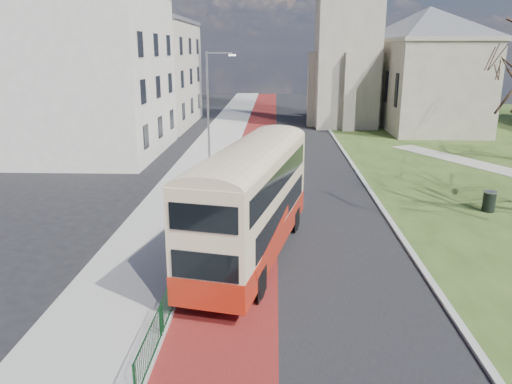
{
  "coord_description": "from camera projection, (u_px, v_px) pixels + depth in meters",
  "views": [
    {
      "loc": [
        0.33,
        -18.04,
        8.24
      ],
      "look_at": [
        -0.5,
        3.76,
        2.0
      ],
      "focal_mm": 35.0,
      "sensor_mm": 36.0,
      "label": 1
    }
  ],
  "objects": [
    {
      "name": "ground",
      "position": [
        265.0,
        267.0,
        19.61
      ],
      "size": [
        160.0,
        160.0,
        0.0
      ],
      "primitive_type": "plane",
      "color": "black",
      "rests_on": "ground"
    },
    {
      "name": "bus_lane",
      "position": [
        255.0,
        159.0,
        38.87
      ],
      "size": [
        3.4,
        120.0,
        0.01
      ],
      "primitive_type": "cube",
      "color": "#591414",
      "rests_on": "ground"
    },
    {
      "name": "pedestrian_railing",
      "position": [
        204.0,
        220.0,
        23.41
      ],
      "size": [
        0.07,
        24.0,
        1.12
      ],
      "color": "#0D3A1C",
      "rests_on": "ground"
    },
    {
      "name": "streetlamp",
      "position": [
        210.0,
        102.0,
        35.8
      ],
      "size": [
        2.13,
        0.18,
        8.0
      ],
      "color": "gray",
      "rests_on": "pavement_west"
    },
    {
      "name": "bus",
      "position": [
        251.0,
        197.0,
        19.8
      ],
      "size": [
        4.76,
        11.12,
        4.53
      ],
      "rotation": [
        0.0,
        0.0,
        -0.21
      ],
      "color": "#A9200F",
      "rests_on": "ground"
    },
    {
      "name": "road_carriageway",
      "position": [
        290.0,
        160.0,
        38.77
      ],
      "size": [
        9.0,
        120.0,
        0.01
      ],
      "primitive_type": "cube",
      "color": "black",
      "rests_on": "ground"
    },
    {
      "name": "pavement_west",
      "position": [
        206.0,
        158.0,
        38.99
      ],
      "size": [
        4.0,
        120.0,
        0.12
      ],
      "primitive_type": "cube",
      "color": "gray",
      "rests_on": "ground"
    },
    {
      "name": "litter_bin",
      "position": [
        489.0,
        201.0,
        26.09
      ],
      "size": [
        0.86,
        0.86,
        1.1
      ],
      "rotation": [
        0.0,
        0.0,
        -0.29
      ],
      "color": "black",
      "rests_on": "grass_green"
    },
    {
      "name": "kerb_east",
      "position": [
        345.0,
        154.0,
        40.51
      ],
      "size": [
        0.25,
        80.0,
        0.13
      ],
      "primitive_type": "cube",
      "color": "#999993",
      "rests_on": "ground"
    },
    {
      "name": "street_block_far",
      "position": [
        146.0,
        73.0,
        55.05
      ],
      "size": [
        10.3,
        16.3,
        11.5
      ],
      "color": "beige",
      "rests_on": "ground"
    },
    {
      "name": "gothic_church",
      "position": [
        393.0,
        1.0,
        52.05
      ],
      "size": [
        16.38,
        18.0,
        40.0
      ],
      "color": "gray",
      "rests_on": "ground"
    },
    {
      "name": "street_block_near",
      "position": [
        95.0,
        72.0,
        39.47
      ],
      "size": [
        10.3,
        14.3,
        13.0
      ],
      "color": "beige",
      "rests_on": "ground"
    },
    {
      "name": "kerb_west",
      "position": [
        232.0,
        158.0,
        38.92
      ],
      "size": [
        0.25,
        120.0,
        0.13
      ],
      "primitive_type": "cube",
      "color": "#999993",
      "rests_on": "ground"
    }
  ]
}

